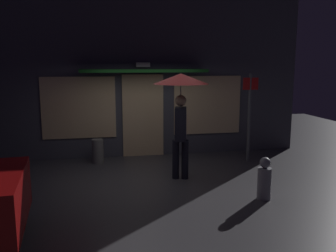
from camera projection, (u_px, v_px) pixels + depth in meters
ground_plane at (156, 180)px, 7.65m from camera, size 18.00×18.00×0.00m
building_facade at (142, 77)px, 9.55m from camera, size 8.76×1.00×4.30m
person_with_umbrella at (181, 95)px, 7.48m from camera, size 1.17×1.17×2.27m
street_sign_post at (249, 112)px, 8.98m from camera, size 0.40×0.07×2.23m
sidewalk_bollard at (98, 151)px, 8.97m from camera, size 0.29×0.29×0.61m
fire_hydrant at (264, 180)px, 6.53m from camera, size 0.25×0.25×0.80m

